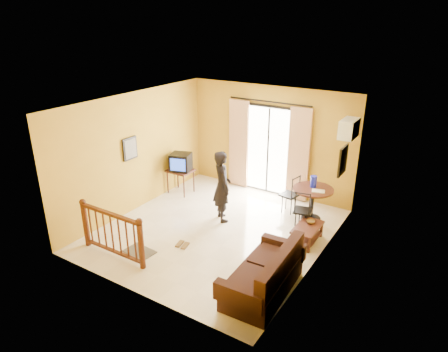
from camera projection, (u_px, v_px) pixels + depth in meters
The scene contains 19 objects.
ground at pixel (216, 230), 8.75m from camera, with size 5.00×5.00×0.00m, color beige.
room_shell at pixel (216, 157), 8.11m from camera, with size 5.00×5.00×5.00m.
balcony_door at pixel (268, 149), 10.22m from camera, with size 2.25×0.14×2.46m.
tv_table at pixel (180, 173), 10.41m from camera, with size 0.64×0.53×0.64m.
television at pixel (181, 162), 10.28m from camera, with size 0.61×0.58×0.45m.
picture_left at pixel (130, 149), 9.10m from camera, with size 0.05×0.42×0.52m.
dining_table at pixel (313, 195), 9.02m from camera, with size 0.92×0.92×0.76m.
water_jug at pixel (314, 181), 8.99m from camera, with size 0.14×0.14×0.27m, color #141BC1.
serving_tray at pixel (318, 191), 8.80m from camera, with size 0.28×0.18×0.02m, color beige.
dining_chairs at pixel (294, 220), 9.18m from camera, with size 1.06×1.08×0.95m.
air_conditioner at pixel (349, 129), 8.44m from camera, with size 0.31×0.60×0.40m.
botanical_print at pixel (343, 161), 8.06m from camera, with size 0.05×0.50×0.60m.
coffee_table at pixel (307, 232), 8.21m from camera, with size 0.46×0.82×0.37m.
bowl at pixel (311, 222), 8.29m from camera, with size 0.18×0.18×0.06m, color brown.
sofa at pixel (266, 276), 6.68m from camera, with size 0.90×1.82×0.85m.
standing_person at pixel (222, 186), 8.92m from camera, with size 0.60×0.40×1.65m, color black.
stair_balustrade at pixel (112, 230), 7.61m from camera, with size 1.63×0.13×1.04m.
doormat at pixel (140, 252), 7.94m from camera, with size 0.60×0.40×0.02m, color #524E42.
sandals at pixel (182, 245), 8.17m from camera, with size 0.29×0.27×0.03m.
Camera 1 is at (4.22, -6.41, 4.38)m, focal length 32.00 mm.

